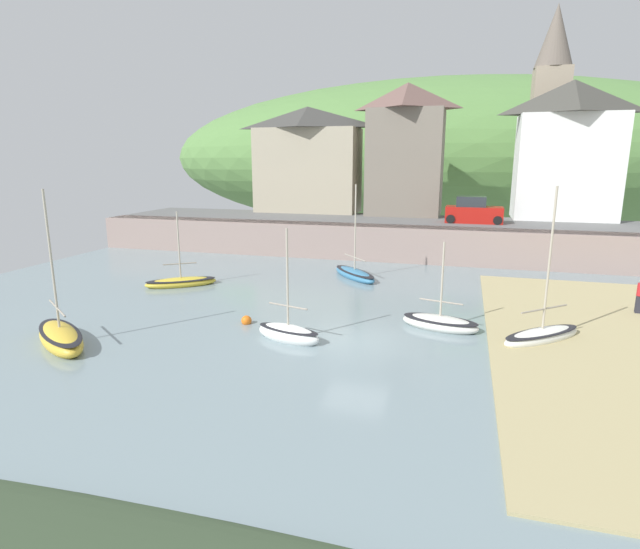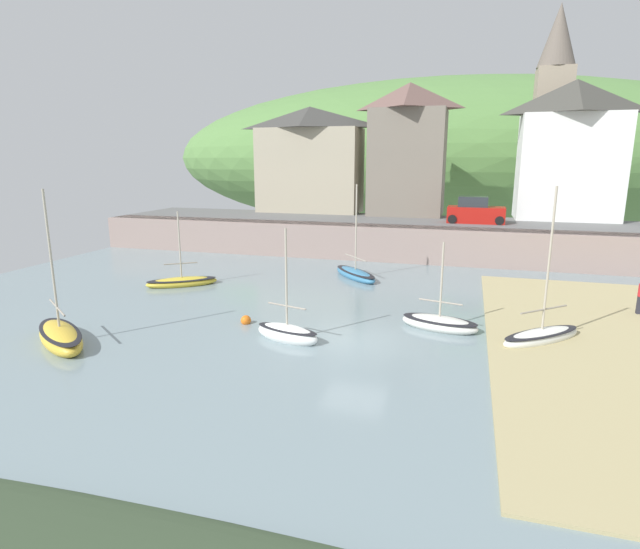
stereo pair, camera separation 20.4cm
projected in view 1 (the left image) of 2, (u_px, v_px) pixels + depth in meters
ground at (328, 494)px, 10.59m from camera, size 48.00×41.00×0.61m
quay_seawall at (407, 240)px, 36.07m from camera, size 48.00×9.40×2.40m
hillside_backdrop at (450, 158)px, 69.72m from camera, size 80.00×44.00×20.60m
waterfront_building_left at (308, 159)px, 44.63m from camera, size 9.30×4.38×9.08m
waterfront_building_centre at (406, 149)px, 42.15m from camera, size 6.35×5.40×10.73m
waterfront_building_right at (568, 150)px, 38.87m from camera, size 7.67×4.70×10.46m
church_with_spire at (549, 110)px, 42.17m from camera, size 3.00×3.00×16.87m
sailboat_blue_trim at (61, 337)px, 19.53m from camera, size 4.24×3.60×6.18m
sailboat_far_left at (440, 323)px, 21.45m from camera, size 3.52×2.14×3.88m
dinghy_open_wooden at (355, 274)px, 30.63m from camera, size 3.73×4.03×5.75m
sailboat_white_hull at (288, 333)px, 20.02m from camera, size 2.96×1.63×4.67m
sailboat_tall_mast at (542, 335)px, 19.85m from camera, size 3.57×3.39×6.23m
motorboat_with_cabin at (181, 282)px, 28.67m from camera, size 3.95×3.32×4.34m
parked_car_near_slipway at (473, 212)px, 37.46m from camera, size 4.13×1.82×1.95m
mooring_buoy at (246, 321)px, 22.06m from camera, size 0.46×0.46×0.46m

